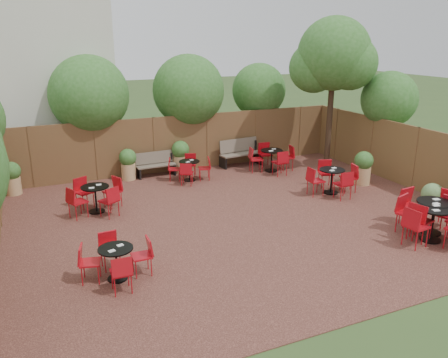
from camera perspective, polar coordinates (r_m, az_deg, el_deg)
name	(u,v)px	position (r m, az deg, el deg)	size (l,w,h in m)	color
ground	(243,218)	(12.26, 2.44, -4.91)	(80.00, 80.00, 0.00)	#354F23
courtyard_paving	(243,217)	(12.26, 2.44, -4.86)	(12.00, 10.00, 0.02)	#3A1E17
fence_back	(182,143)	(16.38, -5.28, 4.53)	(12.00, 0.08, 2.00)	#563120
fence_right	(415,159)	(15.45, 22.91, 2.38)	(0.08, 10.00, 2.00)	#563120
neighbour_building	(34,56)	(18.15, -22.84, 14.13)	(5.00, 4.00, 8.00)	beige
overhang_foliage	(127,107)	(13.43, -12.08, 8.81)	(15.60, 10.85, 2.66)	#2D611F
courtyard_tree	(334,59)	(16.38, 13.66, 14.50)	(2.68, 2.58, 5.33)	black
park_bench_left	(155,164)	(15.85, -8.63, 1.91)	(1.37, 0.48, 0.84)	brown
park_bench_right	(240,152)	(16.94, 2.02, 3.41)	(1.66, 0.70, 1.00)	brown
bistro_tables	(288,195)	(12.70, 8.03, -1.99)	(9.14, 8.33, 0.96)	black
planters	(183,164)	(15.10, -5.23, 1.86)	(11.06, 4.34, 1.14)	tan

